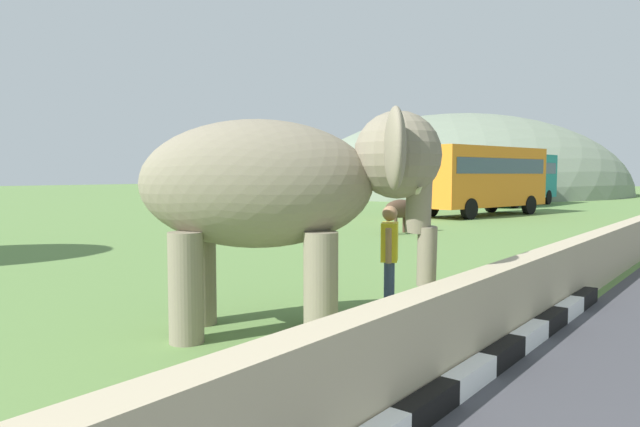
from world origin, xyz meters
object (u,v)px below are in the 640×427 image
(bus_orange, at_px, (482,175))
(bus_teal, at_px, (516,175))
(person_handler, at_px, (390,254))
(cow_near, at_px, (401,209))
(elephant, at_px, (284,188))

(bus_orange, distance_m, bus_teal, 10.59)
(person_handler, relative_size, cow_near, 0.86)
(person_handler, xyz_separation_m, cow_near, (10.35, 5.81, -0.06))
(elephant, distance_m, person_handler, 2.09)
(bus_orange, xyz_separation_m, cow_near, (-10.36, -1.27, -1.21))
(elephant, relative_size, bus_orange, 0.46)
(cow_near, bearing_deg, person_handler, -150.71)
(bus_teal, relative_size, cow_near, 4.66)
(elephant, relative_size, bus_teal, 0.44)
(bus_teal, bearing_deg, cow_near, -171.40)
(person_handler, height_order, bus_teal, bus_teal)
(elephant, bearing_deg, bus_orange, 16.11)
(bus_orange, height_order, bus_teal, same)
(elephant, bearing_deg, bus_teal, 14.27)
(elephant, bearing_deg, cow_near, 23.36)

